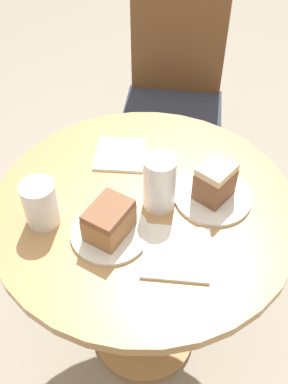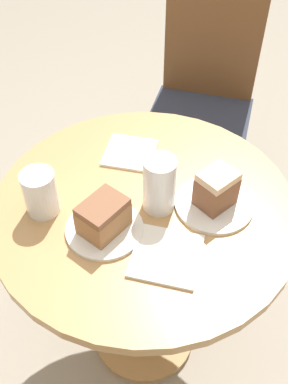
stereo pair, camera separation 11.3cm
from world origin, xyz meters
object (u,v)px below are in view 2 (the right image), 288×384
Objects in this scene: plate_near at (214,204)px; cake_slice_near at (216,189)px; cake_slice_far at (103,216)px; glass_lemonade at (41,194)px; chair at (201,107)px; plate_far at (105,229)px; glass_water at (159,187)px.

plate_near is 1.72× the size of cake_slice_near.
cake_slice_far is 1.14× the size of glass_lemonade.
chair reaches higher than cake_slice_near.
chair is 0.89m from cake_slice_near.
cake_slice_far is 0.17m from glass_lemonade.
glass_water is (0.11, 0.11, 0.07)m from plate_far.
cake_slice_far is at bearing -149.18° from cake_slice_near.
cake_slice_near is at bearing -90.00° from plate_near.
plate_near is at bearing 90.00° from cake_slice_near.
glass_water is at bearing -164.99° from cake_slice_near.
chair is 4.64× the size of plate_far.
glass_lemonade is (-0.17, 0.03, 0.00)m from cake_slice_far.
plate_far is 0.18m from glass_lemonade.
chair is at bearing 83.54° from cake_slice_far.
glass_lemonade is 0.29m from glass_water.
cake_slice_far is at bearing 45.00° from plate_far.
cake_slice_far is at bearing -149.18° from plate_near.
plate_near is 0.06m from cake_slice_near.
chair is 5.80× the size of glass_water.
chair is 0.87m from plate_near.
chair reaches higher than plate_far.
plate_near is 0.44m from glass_lemonade.
plate_far is 1.25× the size of glass_water.
plate_near is at bearing 30.82° from cake_slice_far.
cake_slice_far is (0.00, 0.00, 0.05)m from plate_far.
glass_water is at bearing -88.67° from chair.
chair is at bearing 73.33° from glass_lemonade.
plate_near and plate_far have the same top height.
glass_lemonade is at bearing -164.01° from cake_slice_near.
glass_water is (0.28, 0.08, 0.02)m from glass_lemonade.
glass_water reaches higher than plate_far.
plate_near is 1.47× the size of cake_slice_far.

